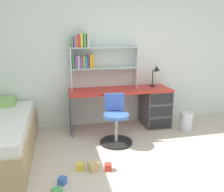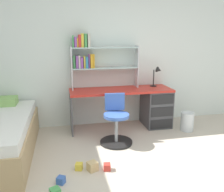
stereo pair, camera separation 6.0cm
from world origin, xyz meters
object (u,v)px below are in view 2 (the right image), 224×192
desk (146,105)px  toy_block_red_3 (107,167)px  swivel_chair (116,124)px  toy_block_blue_0 (61,180)px  desk_lamp (158,73)px  toy_block_natural_2 (92,166)px  toy_block_yellow_4 (79,166)px  waste_bin (187,122)px  bookshelf_hutch (94,57)px

desk → toy_block_red_3: size_ratio=21.29×
swivel_chair → toy_block_blue_0: (-0.88, -0.95, -0.26)m
desk_lamp → toy_block_natural_2: bearing=-135.1°
toy_block_yellow_4 → swivel_chair: bearing=46.9°
toy_block_blue_0 → desk: bearing=44.0°
waste_bin → toy_block_red_3: (-1.67, -0.99, -0.13)m
desk_lamp → toy_block_natural_2: (-1.44, -1.44, -0.93)m
toy_block_blue_0 → toy_block_natural_2: 0.44m
swivel_chair → bookshelf_hutch: bearing=106.9°
desk → desk_lamp: (0.24, 0.09, 0.58)m
waste_bin → toy_block_yellow_4: size_ratio=3.91×
bookshelf_hutch → swivel_chair: size_ratio=1.56×
swivel_chair → waste_bin: size_ratio=2.30×
bookshelf_hutch → waste_bin: (1.61, -0.56, -1.14)m
waste_bin → toy_block_natural_2: waste_bin is taller
desk_lamp → waste_bin: desk_lamp is taller
toy_block_blue_0 → toy_block_yellow_4: (0.23, 0.25, 0.00)m
bookshelf_hutch → desk: bearing=-10.2°
waste_bin → toy_block_yellow_4: bearing=-155.9°
desk_lamp → waste_bin: (0.41, -0.48, -0.82)m
desk → toy_block_red_3: desk is taller
toy_block_yellow_4 → desk_lamp: bearing=40.7°
bookshelf_hutch → toy_block_red_3: bearing=-92.3°
desk → toy_block_yellow_4: 1.92m
bookshelf_hutch → toy_block_yellow_4: bookshelf_hutch is taller
toy_block_blue_0 → bookshelf_hutch: bearing=69.5°
desk_lamp → toy_block_blue_0: 2.63m
desk_lamp → swivel_chair: (-0.96, -0.69, -0.68)m
bookshelf_hutch → desk_lamp: size_ratio=3.18×
swivel_chair → toy_block_red_3: swivel_chair is taller
swivel_chair → toy_block_red_3: size_ratio=9.00×
waste_bin → toy_block_blue_0: (-2.25, -1.16, -0.13)m
desk_lamp → toy_block_red_3: (-1.26, -1.47, -0.95)m
toy_block_blue_0 → toy_block_natural_2: toy_block_natural_2 is taller
bookshelf_hutch → toy_block_red_3: size_ratio=14.05×
waste_bin → toy_block_yellow_4: (-2.02, -0.91, -0.13)m
toy_block_blue_0 → toy_block_yellow_4: toy_block_yellow_4 is taller
desk_lamp → toy_block_yellow_4: desk_lamp is taller
desk_lamp → toy_block_red_3: desk_lamp is taller
desk → swivel_chair: bearing=-140.4°
toy_block_red_3 → toy_block_yellow_4: size_ratio=1.00×
toy_block_natural_2 → toy_block_red_3: 0.19m
desk_lamp → toy_block_red_3: size_ratio=4.42×
waste_bin → toy_block_red_3: size_ratio=3.91×
desk → desk_lamp: 0.63m
toy_block_blue_0 → toy_block_red_3: bearing=16.3°
desk → waste_bin: bearing=-30.8°
desk_lamp → swivel_chair: size_ratio=0.49×
bookshelf_hutch → toy_block_natural_2: (-0.25, -1.52, -1.25)m
waste_bin → toy_block_natural_2: bearing=-152.6°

